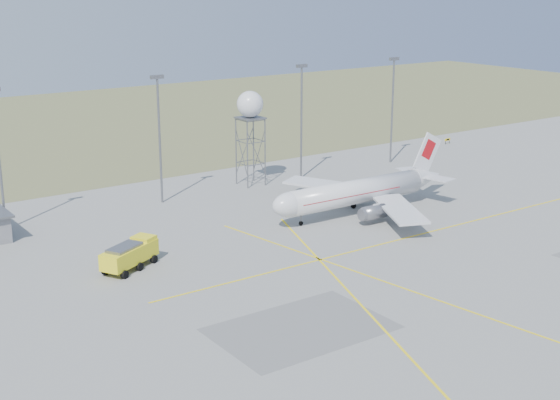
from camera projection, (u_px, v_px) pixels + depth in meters
ground at (545, 331)px, 79.69m from camera, size 400.00×400.00×0.00m
grass_strip at (60, 128)px, 189.75m from camera, size 400.00×120.00×0.03m
mast_b at (159, 129)px, 122.75m from camera, size 2.20×0.50×20.50m
mast_c at (301, 112)px, 138.29m from camera, size 2.20×0.50×20.50m
mast_d at (393, 101)px, 150.50m from camera, size 2.20×0.50×20.50m
taxi_sign_near at (425, 144)px, 166.91m from camera, size 1.60×0.17×1.20m
taxi_sign_far at (448, 140)px, 170.80m from camera, size 1.60×0.17×1.20m
airliner_main at (358, 192)px, 119.01m from camera, size 32.89×32.01×11.20m
radar_tower at (250, 133)px, 134.47m from camera, size 4.55×4.55×16.48m
fire_truck at (131, 256)px, 96.75m from camera, size 8.81×6.51×3.39m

